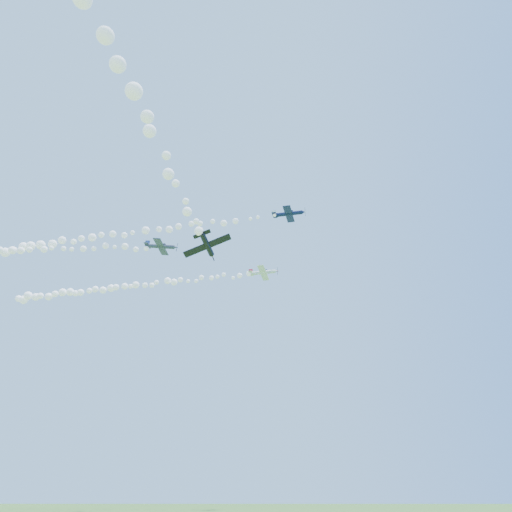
{
  "coord_description": "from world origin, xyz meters",
  "views": [
    {
      "loc": [
        5.31,
        -82.44,
        2.0
      ],
      "look_at": [
        3.9,
        -7.07,
        44.83
      ],
      "focal_mm": 30.0,
      "sensor_mm": 36.0,
      "label": 1
    }
  ],
  "objects_px": {
    "plane_black": "(207,245)",
    "plane_white": "(263,272)",
    "plane_grey": "(161,246)",
    "plane_navy": "(289,214)"
  },
  "relations": [
    {
      "from": "plane_black",
      "to": "plane_navy",
      "type": "bearing_deg",
      "value": -45.9
    },
    {
      "from": "plane_grey",
      "to": "plane_black",
      "type": "relative_size",
      "value": 0.99
    },
    {
      "from": "plane_black",
      "to": "plane_white",
      "type": "bearing_deg",
      "value": -7.89
    },
    {
      "from": "plane_white",
      "to": "plane_navy",
      "type": "height_order",
      "value": "plane_navy"
    },
    {
      "from": "plane_white",
      "to": "plane_grey",
      "type": "relative_size",
      "value": 1.04
    },
    {
      "from": "plane_navy",
      "to": "plane_white",
      "type": "bearing_deg",
      "value": 113.91
    },
    {
      "from": "plane_navy",
      "to": "plane_grey",
      "type": "relative_size",
      "value": 0.96
    },
    {
      "from": "plane_navy",
      "to": "plane_black",
      "type": "bearing_deg",
      "value": -132.4
    },
    {
      "from": "plane_black",
      "to": "plane_grey",
      "type": "bearing_deg",
      "value": 42.2
    },
    {
      "from": "plane_white",
      "to": "plane_navy",
      "type": "xyz_separation_m",
      "value": [
        5.13,
        -22.25,
        1.43
      ]
    }
  ]
}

